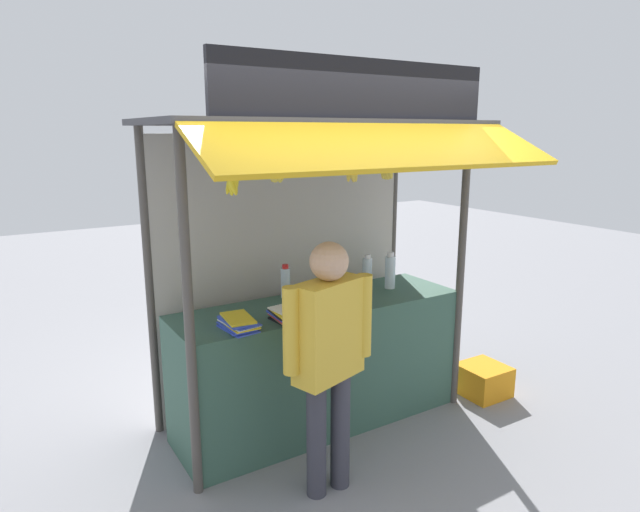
{
  "coord_description": "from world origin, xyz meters",
  "views": [
    {
      "loc": [
        -2.02,
        -3.24,
        2.17
      ],
      "look_at": [
        0.0,
        0.0,
        1.29
      ],
      "focal_mm": 30.78,
      "sensor_mm": 36.0,
      "label": 1
    }
  ],
  "objects_px": {
    "water_bottle_front_right": "(390,271)",
    "banana_bunch_inner_right": "(277,170)",
    "water_bottle_front_left": "(286,282)",
    "magazine_stack_mid_left": "(238,323)",
    "banana_bunch_rightmost": "(387,169)",
    "banana_bunch_inner_left": "(232,183)",
    "banana_bunch_leftmost": "(352,170)",
    "vendor_person": "(329,347)",
    "magazine_stack_far_right": "(289,315)",
    "water_bottle_mid_right": "(367,272)",
    "plastic_crate": "(483,380)"
  },
  "relations": [
    {
      "from": "water_bottle_front_right",
      "to": "banana_bunch_inner_right",
      "type": "xyz_separation_m",
      "value": [
        -1.23,
        -0.46,
        0.87
      ]
    },
    {
      "from": "magazine_stack_far_right",
      "to": "banana_bunch_leftmost",
      "type": "bearing_deg",
      "value": -29.33
    },
    {
      "from": "magazine_stack_far_right",
      "to": "vendor_person",
      "type": "xyz_separation_m",
      "value": [
        -0.01,
        -0.51,
        -0.04
      ]
    },
    {
      "from": "magazine_stack_mid_left",
      "to": "banana_bunch_rightmost",
      "type": "xyz_separation_m",
      "value": [
        0.98,
        -0.24,
        0.94
      ]
    },
    {
      "from": "water_bottle_front_right",
      "to": "banana_bunch_inner_left",
      "type": "bearing_deg",
      "value": -163.15
    },
    {
      "from": "banana_bunch_inner_right",
      "to": "banana_bunch_inner_left",
      "type": "relative_size",
      "value": 0.81
    },
    {
      "from": "water_bottle_mid_right",
      "to": "water_bottle_front_left",
      "type": "bearing_deg",
      "value": 171.61
    },
    {
      "from": "magazine_stack_far_right",
      "to": "banana_bunch_inner_right",
      "type": "xyz_separation_m",
      "value": [
        -0.17,
        -0.2,
        0.96
      ]
    },
    {
      "from": "water_bottle_mid_right",
      "to": "plastic_crate",
      "type": "distance_m",
      "value": 1.37
    },
    {
      "from": "banana_bunch_inner_right",
      "to": "banana_bunch_rightmost",
      "type": "xyz_separation_m",
      "value": [
        0.8,
        -0.0,
        -0.02
      ]
    },
    {
      "from": "magazine_stack_far_right",
      "to": "banana_bunch_inner_left",
      "type": "distance_m",
      "value": 1.03
    },
    {
      "from": "banana_bunch_leftmost",
      "to": "plastic_crate",
      "type": "relative_size",
      "value": 0.71
    },
    {
      "from": "water_bottle_front_right",
      "to": "plastic_crate",
      "type": "relative_size",
      "value": 0.81
    },
    {
      "from": "banana_bunch_rightmost",
      "to": "banana_bunch_leftmost",
      "type": "height_order",
      "value": "same"
    },
    {
      "from": "vendor_person",
      "to": "banana_bunch_inner_left",
      "type": "bearing_deg",
      "value": -51.9
    },
    {
      "from": "plastic_crate",
      "to": "banana_bunch_leftmost",
      "type": "bearing_deg",
      "value": -177.36
    },
    {
      "from": "magazine_stack_far_right",
      "to": "plastic_crate",
      "type": "bearing_deg",
      "value": -4.32
    },
    {
      "from": "vendor_person",
      "to": "banana_bunch_leftmost",
      "type": "bearing_deg",
      "value": -156.53
    },
    {
      "from": "magazine_stack_far_right",
      "to": "magazine_stack_mid_left",
      "type": "bearing_deg",
      "value": 173.92
    },
    {
      "from": "water_bottle_front_left",
      "to": "banana_bunch_rightmost",
      "type": "height_order",
      "value": "banana_bunch_rightmost"
    },
    {
      "from": "water_bottle_mid_right",
      "to": "banana_bunch_inner_right",
      "type": "bearing_deg",
      "value": -152.26
    },
    {
      "from": "water_bottle_front_left",
      "to": "water_bottle_front_right",
      "type": "bearing_deg",
      "value": -14.82
    },
    {
      "from": "vendor_person",
      "to": "water_bottle_front_right",
      "type": "bearing_deg",
      "value": -161.07
    },
    {
      "from": "banana_bunch_inner_right",
      "to": "banana_bunch_leftmost",
      "type": "relative_size",
      "value": 0.91
    },
    {
      "from": "banana_bunch_rightmost",
      "to": "magazine_stack_far_right",
      "type": "bearing_deg",
      "value": 162.37
    },
    {
      "from": "water_bottle_front_left",
      "to": "banana_bunch_rightmost",
      "type": "distance_m",
      "value": 1.16
    },
    {
      "from": "water_bottle_mid_right",
      "to": "magazine_stack_far_right",
      "type": "bearing_deg",
      "value": -157.88
    },
    {
      "from": "water_bottle_front_left",
      "to": "banana_bunch_inner_right",
      "type": "height_order",
      "value": "banana_bunch_inner_right"
    },
    {
      "from": "water_bottle_front_left",
      "to": "banana_bunch_leftmost",
      "type": "relative_size",
      "value": 1.0
    },
    {
      "from": "water_bottle_front_right",
      "to": "vendor_person",
      "type": "xyz_separation_m",
      "value": [
        -1.07,
        -0.76,
        -0.14
      ]
    },
    {
      "from": "water_bottle_mid_right",
      "to": "banana_bunch_rightmost",
      "type": "xyz_separation_m",
      "value": [
        -0.29,
        -0.57,
        0.85
      ]
    },
    {
      "from": "magazine_stack_far_right",
      "to": "banana_bunch_inner_left",
      "type": "bearing_deg",
      "value": -155.96
    },
    {
      "from": "water_bottle_front_right",
      "to": "banana_bunch_rightmost",
      "type": "xyz_separation_m",
      "value": [
        -0.43,
        -0.46,
        0.84
      ]
    },
    {
      "from": "banana_bunch_leftmost",
      "to": "vendor_person",
      "type": "relative_size",
      "value": 0.16
    },
    {
      "from": "water_bottle_front_right",
      "to": "vendor_person",
      "type": "height_order",
      "value": "vendor_person"
    },
    {
      "from": "water_bottle_mid_right",
      "to": "banana_bunch_leftmost",
      "type": "xyz_separation_m",
      "value": [
        -0.56,
        -0.57,
        0.86
      ]
    },
    {
      "from": "magazine_stack_mid_left",
      "to": "banana_bunch_inner_left",
      "type": "bearing_deg",
      "value": -113.92
    },
    {
      "from": "banana_bunch_rightmost",
      "to": "banana_bunch_inner_left",
      "type": "height_order",
      "value": "same"
    },
    {
      "from": "water_bottle_front_right",
      "to": "banana_bunch_inner_right",
      "type": "bearing_deg",
      "value": -159.65
    },
    {
      "from": "water_bottle_front_right",
      "to": "banana_bunch_inner_right",
      "type": "height_order",
      "value": "banana_bunch_inner_right"
    },
    {
      "from": "water_bottle_front_left",
      "to": "magazine_stack_mid_left",
      "type": "height_order",
      "value": "water_bottle_front_left"
    },
    {
      "from": "banana_bunch_inner_right",
      "to": "vendor_person",
      "type": "xyz_separation_m",
      "value": [
        0.16,
        -0.31,
        -1.0
      ]
    },
    {
      "from": "plastic_crate",
      "to": "water_bottle_front_right",
      "type": "bearing_deg",
      "value": 151.38
    },
    {
      "from": "magazine_stack_far_right",
      "to": "banana_bunch_leftmost",
      "type": "xyz_separation_m",
      "value": [
        0.35,
        -0.2,
        0.95
      ]
    },
    {
      "from": "plastic_crate",
      "to": "banana_bunch_inner_left",
      "type": "bearing_deg",
      "value": -178.3
    },
    {
      "from": "banana_bunch_leftmost",
      "to": "vendor_person",
      "type": "xyz_separation_m",
      "value": [
        -0.37,
        -0.31,
        -0.99
      ]
    },
    {
      "from": "banana_bunch_leftmost",
      "to": "vendor_person",
      "type": "height_order",
      "value": "banana_bunch_leftmost"
    },
    {
      "from": "water_bottle_front_left",
      "to": "magazine_stack_mid_left",
      "type": "distance_m",
      "value": 0.73
    },
    {
      "from": "water_bottle_front_right",
      "to": "banana_bunch_inner_left",
      "type": "relative_size",
      "value": 1.01
    },
    {
      "from": "banana_bunch_inner_left",
      "to": "vendor_person",
      "type": "bearing_deg",
      "value": -35.31
    }
  ]
}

